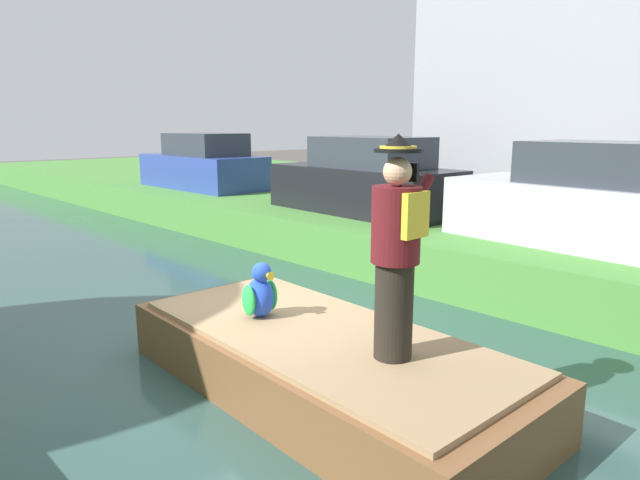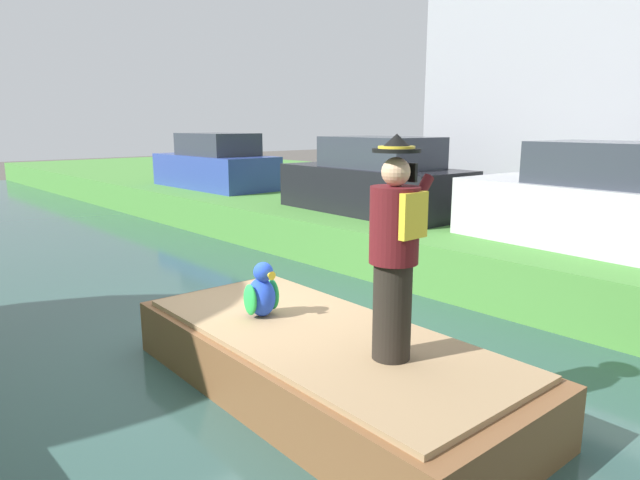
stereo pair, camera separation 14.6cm
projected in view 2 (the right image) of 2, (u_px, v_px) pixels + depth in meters
ground_plane at (246, 361)px, 6.34m from camera, size 80.00×80.00×0.00m
canal_water at (246, 357)px, 6.33m from camera, size 6.34×48.00×0.10m
grass_bank_far at (583, 229)px, 11.94m from camera, size 11.03×48.00×0.89m
boat at (321, 362)px, 5.34m from camera, size 1.94×4.26×0.61m
person_pirate at (395, 250)px, 4.51m from camera, size 0.61×0.42×1.85m
parrot_plush at (262, 293)px, 5.67m from camera, size 0.36×0.35×0.57m
parked_car_silver at (605, 204)px, 7.97m from camera, size 1.97×4.11×1.50m
parked_car_dark at (374, 181)px, 11.21m from camera, size 1.89×4.08×1.50m
parked_car_blue at (215, 165)px, 15.58m from camera, size 1.74×4.02×1.50m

